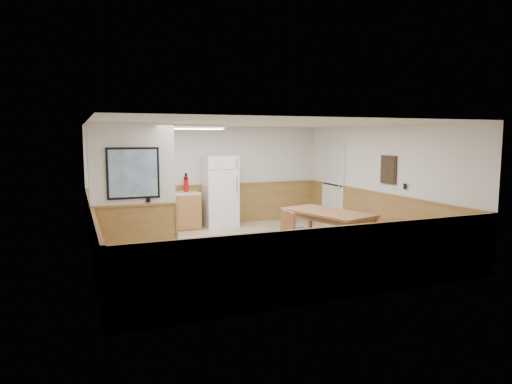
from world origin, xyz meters
name	(u,v)px	position (x,y,z in m)	size (l,w,h in m)	color
ground	(253,251)	(0.00, 0.00, 0.00)	(6.00, 6.00, 0.00)	tan
ceiling	(253,123)	(0.00, 0.00, 2.50)	(6.00, 6.00, 0.02)	silver
back_wall	(210,176)	(0.00, 3.00, 1.25)	(6.00, 0.02, 2.50)	white
right_wall	(380,182)	(3.00, 0.00, 1.25)	(0.02, 6.00, 2.50)	white
left_wall	(89,195)	(-3.00, 0.00, 1.25)	(0.02, 6.00, 2.50)	white
wainscot_back	(211,205)	(0.00, 2.98, 0.50)	(6.00, 0.04, 1.00)	#A97F43
wainscot_right	(378,216)	(2.98, 0.00, 0.50)	(0.04, 6.00, 1.00)	#A97F43
wainscot_left	(93,238)	(-2.98, 0.00, 0.50)	(0.04, 6.00, 1.00)	#A97F43
partition_wall	(133,193)	(-2.25, 0.19, 1.23)	(1.50, 0.20, 2.50)	white
kitchen_counter	(166,211)	(-1.21, 2.68, 0.46)	(2.20, 0.61, 1.00)	#AC683D
exterior_door	(333,183)	(2.96, 1.90, 1.05)	(0.07, 1.02, 2.15)	white
kitchen_window	(125,166)	(-2.10, 2.98, 1.55)	(0.80, 0.04, 1.00)	white
wall_painting	(388,170)	(2.97, -0.30, 1.55)	(0.04, 0.50, 0.60)	#352215
fluorescent_fixture	(195,127)	(-0.80, 1.30, 2.45)	(1.20, 0.30, 0.09)	white
refrigerator	(220,191)	(0.16, 2.63, 0.89)	(0.80, 0.73, 1.78)	white
dining_table	(327,216)	(1.48, -0.32, 0.66)	(1.43, 2.07, 0.75)	#AE6A3F
dining_bench	(380,226)	(2.78, -0.33, 0.35)	(0.51, 1.68, 0.45)	#AE6A3F
dining_chair	(294,229)	(0.61, -0.55, 0.49)	(0.70, 0.50, 0.85)	#AE6A3F
fire_extinguisher	(186,184)	(-0.69, 2.73, 1.10)	(0.15, 0.15, 0.46)	red
soap_bottle	(117,190)	(-2.32, 2.72, 1.02)	(0.07, 0.07, 0.23)	green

